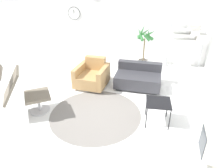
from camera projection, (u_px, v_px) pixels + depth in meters
ground_plane at (96, 107)px, 4.56m from camera, size 12.00×12.00×0.00m
wall_back at (114, 20)px, 6.52m from camera, size 12.00×0.09×2.80m
round_rug at (96, 114)px, 4.35m from camera, size 1.97×1.97×0.01m
lounge_chair at (17, 87)px, 4.02m from camera, size 1.11×0.96×1.14m
armchair_red at (92, 76)px, 5.40m from camera, size 0.90×0.94×0.73m
couch_low at (138, 78)px, 5.39m from camera, size 1.25×0.90×0.60m
side_table at (158, 104)px, 3.89m from camera, size 0.48×0.48×0.49m
crt_television at (218, 146)px, 3.08m from camera, size 0.53×0.50×0.58m
potted_plant at (144, 49)px, 6.35m from camera, size 0.61×0.63×1.35m
shelf_unit at (192, 33)px, 6.07m from camera, size 1.11×0.28×1.72m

